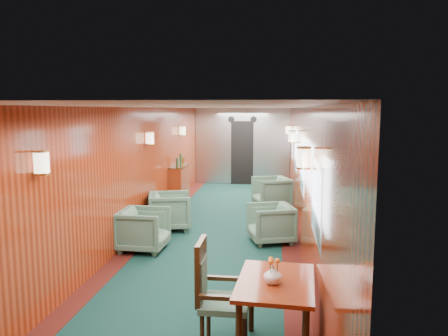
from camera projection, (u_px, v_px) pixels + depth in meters
name	position (u px, v px, depth m)	size (l,w,h in m)	color
room	(217.00, 150.00, 7.94)	(12.00, 12.10, 2.40)	#0C2E27
bulkhead	(242.00, 147.00, 13.81)	(2.98, 0.17, 2.39)	#AFB3B7
windows_right	(299.00, 159.00, 8.03)	(0.02, 8.60, 0.80)	#AFB2B7
wall_sconces	(221.00, 139.00, 8.47)	(2.97, 7.97, 0.25)	#FCEDC4
dining_table	(276.00, 293.00, 4.13)	(0.78, 1.06, 0.76)	maroon
side_chair	(214.00, 290.00, 4.28)	(0.49, 0.52, 1.10)	#1B4032
credenza	(179.00, 184.00, 10.99)	(0.34, 1.08, 1.25)	maroon
flower_vase	(273.00, 275.00, 4.02)	(0.17, 0.17, 0.17)	silver
armchair_left_near	(144.00, 229.00, 7.34)	(0.76, 0.78, 0.71)	#1B4032
armchair_left_far	(170.00, 211.00, 8.63)	(0.78, 0.81, 0.73)	#1B4032
armchair_right_near	(271.00, 223.00, 7.78)	(0.73, 0.75, 0.69)	#1B4032
armchair_right_far	(271.00, 193.00, 10.50)	(0.80, 0.82, 0.75)	#1B4032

